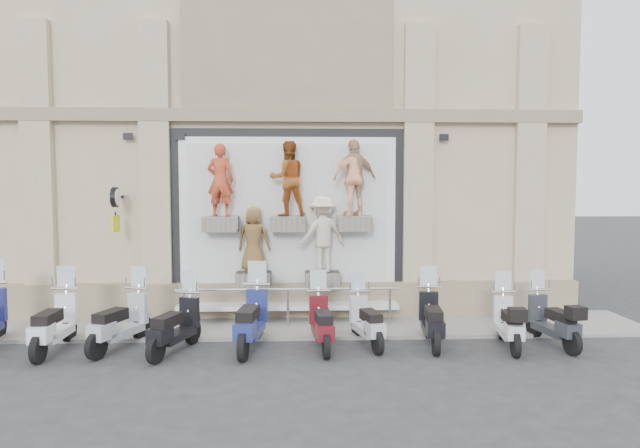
# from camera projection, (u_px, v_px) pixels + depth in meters

# --- Properties ---
(ground) EXTENTS (90.00, 90.00, 0.00)m
(ground) POSITION_uv_depth(u_px,v_px,m) (286.00, 356.00, 10.80)
(ground) COLOR #2D2D2F
(ground) RESTS_ON ground
(sidewalk) EXTENTS (16.00, 2.20, 0.08)m
(sidewalk) POSITION_uv_depth(u_px,v_px,m) (288.00, 326.00, 12.89)
(sidewalk) COLOR gray
(sidewalk) RESTS_ON ground
(building) EXTENTS (14.00, 8.60, 12.00)m
(building) POSITION_uv_depth(u_px,v_px,m) (290.00, 93.00, 17.35)
(building) COLOR #C7B491
(building) RESTS_ON ground
(shop_vitrine) EXTENTS (5.60, 0.99, 4.30)m
(shop_vitrine) POSITION_uv_depth(u_px,v_px,m) (294.00, 219.00, 13.36)
(shop_vitrine) COLOR black
(shop_vitrine) RESTS_ON ground
(guard_rail) EXTENTS (5.06, 0.10, 0.93)m
(guard_rail) POSITION_uv_depth(u_px,v_px,m) (288.00, 308.00, 12.76)
(guard_rail) COLOR #9EA0A5
(guard_rail) RESTS_ON ground
(clock_sign_bracket) EXTENTS (0.10, 0.80, 1.02)m
(clock_sign_bracket) POSITION_uv_depth(u_px,v_px,m) (116.00, 204.00, 12.90)
(clock_sign_bracket) COLOR black
(clock_sign_bracket) RESTS_ON ground
(scooter_b) EXTENTS (0.58, 1.96, 1.59)m
(scooter_b) POSITION_uv_depth(u_px,v_px,m) (54.00, 311.00, 10.97)
(scooter_b) COLOR silver
(scooter_b) RESTS_ON ground
(scooter_c) EXTENTS (1.19, 2.00, 1.56)m
(scooter_c) POSITION_uv_depth(u_px,v_px,m) (120.00, 310.00, 11.14)
(scooter_c) COLOR #9EA1AB
(scooter_c) RESTS_ON ground
(scooter_d) EXTENTS (1.10, 1.93, 1.51)m
(scooter_d) POSITION_uv_depth(u_px,v_px,m) (175.00, 314.00, 10.91)
(scooter_d) COLOR black
(scooter_d) RESTS_ON ground
(scooter_e) EXTENTS (0.84, 2.11, 1.66)m
(scooter_e) POSITION_uv_depth(u_px,v_px,m) (251.00, 308.00, 11.14)
(scooter_e) COLOR navy
(scooter_e) RESTS_ON ground
(scooter_f) EXTENTS (0.67, 1.86, 1.48)m
(scooter_f) POSITION_uv_depth(u_px,v_px,m) (322.00, 312.00, 11.21)
(scooter_f) COLOR #530E15
(scooter_f) RESTS_ON ground
(scooter_g) EXTENTS (0.86, 1.81, 1.41)m
(scooter_g) POSITION_uv_depth(u_px,v_px,m) (367.00, 311.00, 11.42)
(scooter_g) COLOR #ACADB3
(scooter_g) RESTS_ON ground
(scooter_h) EXTENTS (0.75, 1.93, 1.52)m
(scooter_h) POSITION_uv_depth(u_px,v_px,m) (432.00, 308.00, 11.43)
(scooter_h) COLOR black
(scooter_h) RESTS_ON ground
(scooter_i) EXTENTS (0.78, 1.83, 1.44)m
(scooter_i) POSITION_uv_depth(u_px,v_px,m) (509.00, 312.00, 11.28)
(scooter_i) COLOR silver
(scooter_i) RESTS_ON ground
(scooter_j) EXTENTS (0.78, 1.84, 1.45)m
(scooter_j) POSITION_uv_depth(u_px,v_px,m) (553.00, 310.00, 11.40)
(scooter_j) COLOR #272A30
(scooter_j) RESTS_ON ground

